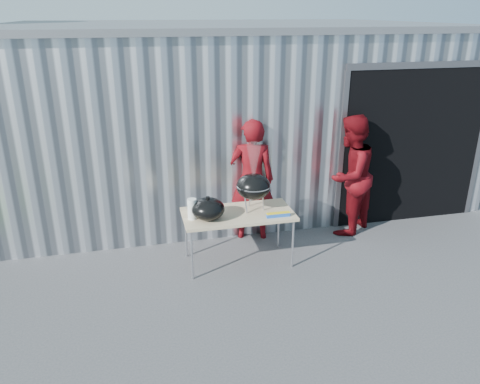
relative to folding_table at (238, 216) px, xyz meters
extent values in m
plane|color=#3F3F42|center=(-0.24, -0.92, -0.71)|extent=(80.00, 80.00, 0.00)
cube|color=silver|center=(0.56, 3.78, 0.79)|extent=(8.00, 6.00, 3.00)
cube|color=slate|center=(0.56, 3.78, 2.34)|extent=(8.20, 6.20, 0.10)
cube|color=black|center=(3.06, 1.35, 0.54)|extent=(2.40, 1.20, 2.50)
cube|color=#4C4C51|center=(3.06, 0.78, 1.84)|extent=(2.52, 0.08, 0.10)
cube|color=tan|center=(0.00, 0.00, 0.02)|extent=(1.50, 0.75, 0.04)
cylinder|color=silver|center=(-0.69, -0.31, -0.35)|extent=(0.03, 0.03, 0.71)
cylinder|color=silver|center=(0.69, -0.31, -0.35)|extent=(0.03, 0.03, 0.71)
cylinder|color=silver|center=(-0.69, 0.32, -0.35)|extent=(0.03, 0.03, 0.71)
cylinder|color=silver|center=(0.69, 0.32, -0.35)|extent=(0.03, 0.03, 0.71)
ellipsoid|color=black|center=(0.23, 0.05, 0.38)|extent=(0.46, 0.46, 0.35)
cylinder|color=silver|center=(0.23, 0.05, 0.40)|extent=(0.47, 0.47, 0.02)
cylinder|color=silver|center=(0.23, 0.05, 0.41)|extent=(0.44, 0.44, 0.01)
cylinder|color=silver|center=(0.23, 0.19, 0.16)|extent=(0.02, 0.02, 0.24)
cylinder|color=silver|center=(0.10, -0.02, 0.16)|extent=(0.02, 0.02, 0.24)
cylinder|color=silver|center=(0.35, -0.02, 0.16)|extent=(0.02, 0.02, 0.24)
cylinder|color=#C26345|center=(0.09, 0.05, 0.42)|extent=(0.02, 0.14, 0.02)
cylinder|color=#C26345|center=(0.14, 0.05, 0.42)|extent=(0.02, 0.14, 0.02)
cylinder|color=#C26345|center=(0.20, 0.05, 0.42)|extent=(0.02, 0.14, 0.02)
cylinder|color=#C26345|center=(0.25, 0.05, 0.42)|extent=(0.02, 0.14, 0.02)
cylinder|color=#C26345|center=(0.31, 0.05, 0.42)|extent=(0.02, 0.14, 0.02)
cylinder|color=#C26345|center=(0.36, 0.05, 0.42)|extent=(0.02, 0.14, 0.02)
cone|color=silver|center=(0.23, 0.05, 0.71)|extent=(0.20, 0.20, 0.55)
ellipsoid|color=black|center=(-0.43, -0.10, 0.18)|extent=(0.44, 0.44, 0.29)
cylinder|color=black|center=(-0.43, -0.10, 0.34)|extent=(0.05, 0.05, 0.03)
cylinder|color=white|center=(-0.63, -0.05, 0.18)|extent=(0.12, 0.12, 0.28)
cube|color=white|center=(-0.55, 0.17, 0.09)|extent=(0.20, 0.15, 0.10)
cube|color=blue|center=(0.49, -0.25, 0.07)|extent=(0.32, 0.05, 0.05)
cube|color=yellow|center=(0.49, -0.25, 0.10)|extent=(0.32, 0.05, 0.01)
imported|color=#57080D|center=(0.38, 0.73, 0.23)|extent=(0.76, 0.59, 1.87)
imported|color=#57080D|center=(1.90, 0.58, 0.23)|extent=(1.16, 1.12, 1.88)
camera|label=1|loc=(-1.31, -5.66, 2.60)|focal=35.00mm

